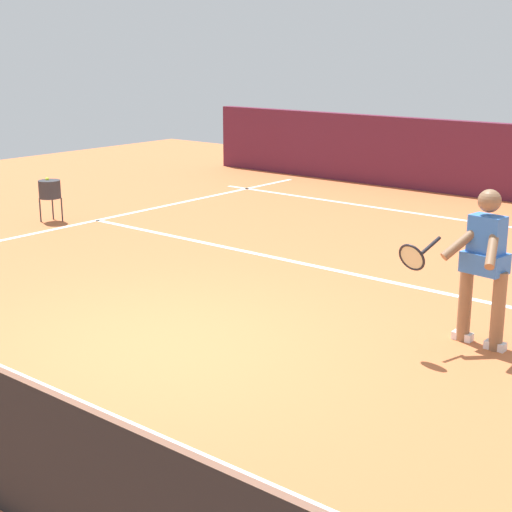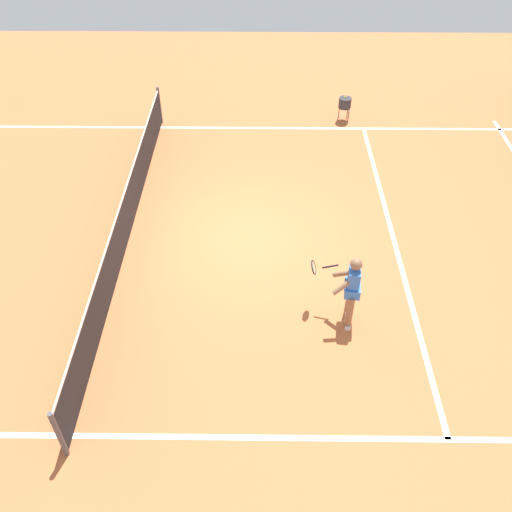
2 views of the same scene
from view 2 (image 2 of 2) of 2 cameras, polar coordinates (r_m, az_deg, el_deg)
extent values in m
plane|color=#C66638|center=(12.36, -1.02, 2.01)|extent=(25.26, 25.26, 0.00)
cube|color=white|center=(12.70, 13.98, 1.86)|extent=(9.87, 0.10, 0.01)
cube|color=white|center=(9.13, -1.82, -18.20)|extent=(0.10, 17.43, 0.01)
cube|color=white|center=(16.46, -0.59, 13.07)|extent=(0.10, 17.43, 0.01)
cylinder|color=#4C4C51|center=(9.00, -19.68, -16.96)|extent=(0.08, 0.08, 1.10)
cylinder|color=#4C4C51|center=(16.73, -9.92, 15.07)|extent=(0.08, 0.08, 1.10)
cube|color=#232326|center=(12.40, -13.27, 3.78)|extent=(10.39, 0.02, 0.98)
cube|color=white|center=(12.11, -13.64, 5.68)|extent=(10.39, 0.02, 0.04)
cylinder|color=#8C6647|center=(10.31, 9.62, -5.79)|extent=(0.13, 0.13, 0.78)
cylinder|color=#8C6647|center=(10.56, 9.62, -4.35)|extent=(0.13, 0.13, 0.78)
cube|color=white|center=(10.57, 9.40, -7.07)|extent=(0.20, 0.10, 0.08)
cube|color=white|center=(10.81, 9.41, -5.64)|extent=(0.20, 0.10, 0.08)
cube|color=#3875D6|center=(9.98, 10.03, -2.51)|extent=(0.34, 0.24, 0.52)
cube|color=#3875D6|center=(10.12, 9.90, -3.32)|extent=(0.43, 0.32, 0.20)
sphere|color=#8C6647|center=(9.71, 10.31, -0.81)|extent=(0.22, 0.22, 0.22)
cylinder|color=#8C6647|center=(9.85, 9.18, -2.96)|extent=(0.24, 0.48, 0.37)
cylinder|color=#8C6647|center=(10.06, 9.19, -1.76)|extent=(0.33, 0.45, 0.37)
cylinder|color=black|center=(10.22, 7.67, -1.07)|extent=(0.07, 0.30, 0.14)
torus|color=black|center=(10.25, 5.97, -1.18)|extent=(0.30, 0.15, 0.28)
cylinder|color=beige|center=(10.25, 5.97, -1.18)|extent=(0.25, 0.12, 0.23)
cylinder|color=#333338|center=(16.84, 9.16, 15.34)|extent=(0.36, 0.36, 0.30)
cylinder|color=#333338|center=(17.08, 8.55, 14.50)|extent=(0.02, 0.02, 0.40)
cylinder|color=#333338|center=(16.90, 9.51, 14.07)|extent=(0.02, 0.02, 0.40)
cylinder|color=#333338|center=(17.12, 9.41, 14.46)|extent=(0.02, 0.02, 0.40)
sphere|color=#D1E533|center=(16.81, 9.20, 15.90)|extent=(0.07, 0.07, 0.07)
camera|label=1|loc=(8.43, -38.76, -6.54)|focal=54.82mm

